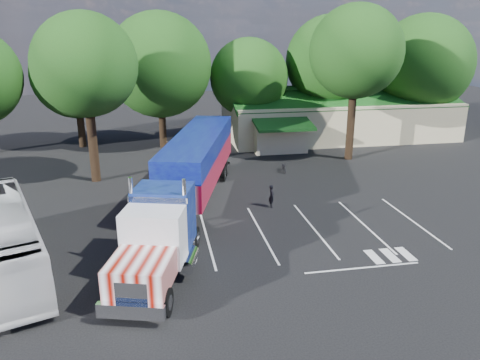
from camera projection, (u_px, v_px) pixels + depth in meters
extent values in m
plane|color=black|center=(242.00, 198.00, 32.83)|extent=(120.00, 120.00, 0.00)
cube|color=#C1B990|center=(336.00, 118.00, 51.48)|extent=(24.00, 11.00, 4.00)
cube|color=#154C18|center=(347.00, 98.00, 48.47)|extent=(24.20, 6.25, 2.10)
cube|color=#154C18|center=(330.00, 92.00, 52.96)|extent=(24.20, 6.25, 2.10)
cube|color=#C1B990|center=(280.00, 137.00, 44.95)|extent=(5.00, 2.50, 2.80)
cube|color=#154C18|center=(284.00, 124.00, 43.27)|extent=(5.40, 3.19, 0.80)
cylinder|color=black|center=(81.00, 127.00, 46.61)|extent=(0.70, 0.70, 4.00)
sphere|color=#184112|center=(76.00, 74.00, 45.03)|extent=(8.40, 8.40, 8.40)
cylinder|color=black|center=(163.00, 126.00, 46.46)|extent=(0.70, 0.70, 4.30)
sphere|color=#184112|center=(159.00, 65.00, 44.64)|extent=(10.00, 10.00, 10.00)
cylinder|color=black|center=(249.00, 124.00, 49.34)|extent=(0.70, 0.70, 3.60)
sphere|color=#184112|center=(249.00, 77.00, 47.86)|extent=(8.00, 8.00, 8.00)
cylinder|color=black|center=(328.00, 116.00, 51.23)|extent=(0.70, 0.70, 4.50)
sphere|color=#184112|center=(331.00, 61.00, 49.43)|extent=(9.60, 9.60, 9.60)
cylinder|color=black|center=(417.00, 118.00, 51.93)|extent=(0.70, 0.70, 3.90)
sphere|color=#184112|center=(423.00, 63.00, 50.13)|extent=(10.40, 10.40, 10.40)
cylinder|color=black|center=(93.00, 143.00, 35.70)|extent=(0.70, 0.70, 6.00)
sphere|color=#184112|center=(85.00, 65.00, 33.90)|extent=(7.60, 7.60, 7.60)
cylinder|color=black|center=(351.00, 124.00, 41.77)|extent=(0.70, 0.70, 6.50)
sphere|color=#184112|center=(356.00, 51.00, 39.85)|extent=(8.00, 8.00, 8.00)
cube|color=black|center=(158.00, 260.00, 22.29)|extent=(3.18, 7.72, 0.28)
cube|color=white|center=(131.00, 311.00, 18.40)|extent=(2.73, 1.02, 0.61)
cube|color=white|center=(131.00, 294.00, 18.41)|extent=(1.31, 0.49, 0.99)
cube|color=white|center=(141.00, 273.00, 19.54)|extent=(3.17, 3.24, 1.27)
cube|color=silver|center=(154.00, 236.00, 21.43)|extent=(3.14, 2.45, 2.54)
cube|color=black|center=(149.00, 232.00, 20.58)|extent=(2.46, 0.78, 1.10)
cube|color=white|center=(158.00, 200.00, 21.87)|extent=(2.79, 0.89, 0.28)
cube|color=navy|center=(164.00, 215.00, 23.24)|extent=(3.26, 2.88, 2.98)
cylinder|color=white|center=(133.00, 215.00, 22.30)|extent=(0.25, 0.25, 3.75)
cylinder|color=white|center=(185.00, 217.00, 22.07)|extent=(0.25, 0.25, 3.75)
cylinder|color=white|center=(129.00, 257.00, 22.53)|extent=(1.18, 1.90, 0.73)
cylinder|color=white|center=(189.00, 260.00, 22.26)|extent=(1.18, 1.90, 0.73)
cube|color=silver|center=(199.00, 165.00, 32.36)|extent=(6.64, 14.36, 1.65)
cube|color=#0B0A68|center=(198.00, 144.00, 31.90)|extent=(6.64, 14.36, 1.32)
cube|color=black|center=(210.00, 166.00, 37.19)|extent=(2.33, 4.07, 0.39)
cube|color=black|center=(168.00, 219.00, 27.28)|extent=(0.16, 0.16, 1.54)
cube|color=black|center=(194.00, 220.00, 27.14)|extent=(0.16, 0.16, 1.54)
cube|color=white|center=(215.00, 163.00, 39.72)|extent=(2.58, 0.86, 0.13)
cylinder|color=black|center=(111.00, 299.00, 19.43)|extent=(0.70, 1.27, 1.21)
cylinder|color=black|center=(166.00, 302.00, 19.22)|extent=(0.70, 1.27, 1.21)
cylinder|color=black|center=(146.00, 246.00, 24.23)|extent=(0.70, 1.27, 1.21)
cylinder|color=black|center=(190.00, 248.00, 24.02)|extent=(0.70, 1.27, 1.21)
cylinder|color=black|center=(152.00, 236.00, 25.38)|extent=(0.70, 1.27, 1.21)
cylinder|color=black|center=(194.00, 238.00, 25.17)|extent=(0.70, 1.27, 1.21)
cylinder|color=black|center=(193.00, 173.00, 36.56)|extent=(0.70, 1.27, 1.21)
cylinder|color=black|center=(223.00, 174.00, 36.35)|extent=(0.70, 1.27, 1.21)
cylinder|color=black|center=(197.00, 168.00, 37.81)|extent=(0.70, 1.27, 1.21)
cylinder|color=black|center=(225.00, 169.00, 37.60)|extent=(0.70, 1.27, 1.21)
imported|color=black|center=(272.00, 196.00, 30.98)|extent=(0.45, 0.61, 1.53)
imported|color=black|center=(284.00, 167.00, 38.79)|extent=(0.67, 1.61, 0.82)
imported|color=silver|center=(2.00, 239.00, 22.53)|extent=(6.68, 12.16, 3.32)
imported|color=#989A9F|center=(265.00, 140.00, 46.55)|extent=(4.82, 1.72, 1.58)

